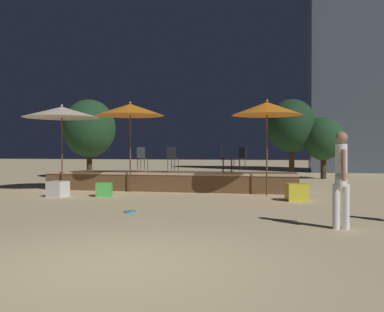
{
  "coord_description": "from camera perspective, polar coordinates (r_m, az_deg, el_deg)",
  "views": [
    {
      "loc": [
        2.04,
        -4.99,
        1.43
      ],
      "look_at": [
        0.0,
        4.65,
        1.31
      ],
      "focal_mm": 40.0,
      "sensor_mm": 36.0,
      "label": 1
    }
  ],
  "objects": [
    {
      "name": "bistro_chair_1",
      "position": [
        16.57,
        6.56,
        -0.04
      ],
      "size": [
        0.47,
        0.48,
        0.9
      ],
      "rotation": [
        0.0,
        0.0,
        5.67
      ],
      "color": "#2D3338",
      "rests_on": "wooden_deck"
    },
    {
      "name": "person_1",
      "position": [
        8.24,
        19.27,
        -2.47
      ],
      "size": [
        0.3,
        0.51,
        1.78
      ],
      "rotation": [
        0.0,
        0.0,
        0.11
      ],
      "color": "white",
      "rests_on": "ground"
    },
    {
      "name": "cube_seat_2",
      "position": [
        12.56,
        13.75,
        -4.71
      ],
      "size": [
        0.65,
        0.65,
        0.49
      ],
      "rotation": [
        0.0,
        0.0,
        0.21
      ],
      "color": "yellow",
      "rests_on": "ground"
    },
    {
      "name": "bistro_chair_3",
      "position": [
        16.5,
        -2.69,
        -0.04
      ],
      "size": [
        0.42,
        0.42,
        0.9
      ],
      "rotation": [
        0.0,
        0.0,
        2.9
      ],
      "color": "#2D3338",
      "rests_on": "wooden_deck"
    },
    {
      "name": "wooden_deck",
      "position": [
        16.2,
        -2.23,
        -3.29
      ],
      "size": [
        9.01,
        3.08,
        0.66
      ],
      "color": "brown",
      "rests_on": "ground"
    },
    {
      "name": "background_tree_1",
      "position": [
        22.47,
        17.13,
        2.2
      ],
      "size": [
        1.98,
        1.98,
        3.12
      ],
      "color": "#3D2B1C",
      "rests_on": "ground"
    },
    {
      "name": "cube_seat_0",
      "position": [
        13.66,
        -11.63,
        -4.38
      ],
      "size": [
        0.6,
        0.6,
        0.43
      ],
      "rotation": [
        0.0,
        0.0,
        0.3
      ],
      "color": "#4CC651",
      "rests_on": "ground"
    },
    {
      "name": "patio_umbrella_1",
      "position": [
        16.12,
        -16.96,
        5.59
      ],
      "size": [
        2.74,
        2.74,
        3.09
      ],
      "color": "brown",
      "rests_on": "ground"
    },
    {
      "name": "distant_building",
      "position": [
        30.87,
        22.54,
        10.6
      ],
      "size": [
        7.48,
        3.16,
        13.49
      ],
      "color": "#4C5666",
      "rests_on": "ground"
    },
    {
      "name": "patio_umbrella_2",
      "position": [
        14.98,
        -8.24,
        6.11
      ],
      "size": [
        2.37,
        2.37,
        3.12
      ],
      "color": "brown",
      "rests_on": "ground"
    },
    {
      "name": "background_tree_2",
      "position": [
        22.57,
        13.16,
        3.92
      ],
      "size": [
        2.48,
        2.48,
        4.07
      ],
      "color": "#3D2B1C",
      "rests_on": "ground"
    },
    {
      "name": "bistro_chair_2",
      "position": [
        15.08,
        4.38,
        -0.11
      ],
      "size": [
        0.4,
        0.4,
        0.9
      ],
      "rotation": [
        0.0,
        0.0,
        1.59
      ],
      "color": "#47474C",
      "rests_on": "wooden_deck"
    },
    {
      "name": "background_tree_0",
      "position": [
        22.89,
        -13.54,
        3.59
      ],
      "size": [
        2.72,
        2.72,
        4.08
      ],
      "color": "#3D2B1C",
      "rests_on": "ground"
    },
    {
      "name": "patio_umbrella_0",
      "position": [
        13.84,
        9.96,
        6.22
      ],
      "size": [
        2.24,
        2.24,
        3.05
      ],
      "color": "brown",
      "rests_on": "ground"
    },
    {
      "name": "cube_seat_1",
      "position": [
        13.92,
        -17.46,
        -4.21
      ],
      "size": [
        0.58,
        0.58,
        0.48
      ],
      "rotation": [
        0.0,
        0.0,
        -0.11
      ],
      "color": "white",
      "rests_on": "ground"
    },
    {
      "name": "ground_plane",
      "position": [
        5.58,
        -10.27,
        -14.17
      ],
      "size": [
        120.0,
        120.0,
        0.0
      ],
      "primitive_type": "plane",
      "color": "#D1B784"
    },
    {
      "name": "frisbee_disc",
      "position": [
        10.05,
        -8.24,
        -7.36
      ],
      "size": [
        0.27,
        0.27,
        0.03
      ],
      "color": "#33B2D8",
      "rests_on": "ground"
    },
    {
      "name": "bistro_chair_0",
      "position": [
        17.26,
        -6.73,
        -0.0
      ],
      "size": [
        0.48,
        0.48,
        0.9
      ],
      "rotation": [
        0.0,
        0.0,
        0.77
      ],
      "color": "#2D3338",
      "rests_on": "wooden_deck"
    }
  ]
}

